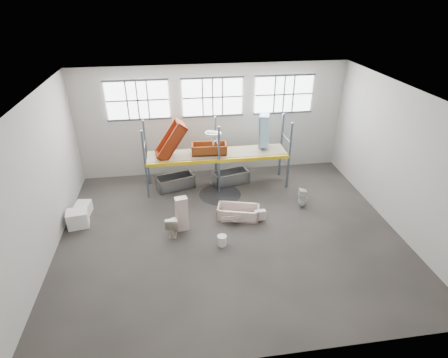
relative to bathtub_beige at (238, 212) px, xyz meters
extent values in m
cube|color=#4C4540|center=(-0.46, -0.91, -0.28)|extent=(12.00, 10.00, 0.10)
cube|color=silver|center=(-0.46, -0.91, 4.82)|extent=(12.00, 10.00, 0.10)
cube|color=#B3AFA6|center=(-0.46, 4.14, 2.27)|extent=(12.00, 0.10, 5.00)
cube|color=#9F9C94|center=(-0.46, -5.96, 2.27)|extent=(12.00, 0.10, 5.00)
cube|color=#B9B5AC|center=(-6.51, -0.91, 2.27)|extent=(0.10, 10.00, 5.00)
cube|color=#A8A59C|center=(5.59, -0.91, 2.27)|extent=(0.10, 10.00, 5.00)
cube|color=white|center=(-3.66, 4.03, 3.37)|extent=(2.60, 0.04, 1.60)
cube|color=white|center=(-0.46, 4.03, 3.37)|extent=(2.60, 0.04, 1.60)
cube|color=white|center=(2.74, 4.03, 3.37)|extent=(2.60, 0.04, 1.60)
cube|color=slate|center=(-3.46, 1.99, 1.27)|extent=(0.08, 0.08, 3.00)
cube|color=slate|center=(-3.46, 3.19, 1.27)|extent=(0.08, 0.08, 3.00)
cube|color=slate|center=(-0.46, 1.99, 1.27)|extent=(0.08, 0.08, 3.00)
cube|color=slate|center=(-0.46, 3.19, 1.27)|extent=(0.08, 0.08, 3.00)
cube|color=slate|center=(2.54, 1.99, 1.27)|extent=(0.08, 0.08, 3.00)
cube|color=slate|center=(2.54, 3.19, 1.27)|extent=(0.08, 0.08, 3.00)
cube|color=yellow|center=(-0.46, 1.99, 1.27)|extent=(6.00, 0.10, 0.14)
cube|color=yellow|center=(-0.46, 3.19, 1.27)|extent=(6.00, 0.10, 0.14)
cube|color=gray|center=(-0.46, 2.59, 1.35)|extent=(5.90, 1.10, 0.03)
cylinder|color=black|center=(-0.46, 1.79, -0.23)|extent=(1.80, 1.80, 0.00)
cube|color=beige|center=(0.76, -0.38, 0.05)|extent=(0.42, 0.23, 0.39)
imported|color=beige|center=(-0.20, -0.37, -0.07)|extent=(0.59, 0.59, 0.16)
imported|color=beige|center=(-2.50, -0.66, 0.16)|extent=(0.56, 0.83, 0.79)
cube|color=beige|center=(-2.15, -0.45, 0.43)|extent=(0.47, 0.35, 1.33)
imported|color=white|center=(2.71, 0.40, 0.16)|extent=(0.41, 0.40, 0.80)
imported|color=silver|center=(-0.66, 2.31, 1.86)|extent=(0.82, 0.75, 0.59)
cylinder|color=silver|center=(-0.85, -1.56, -0.05)|extent=(0.39, 0.39, 0.37)
cube|color=white|center=(-5.96, 0.32, 0.08)|extent=(0.82, 0.73, 0.63)
cube|color=white|center=(-5.94, 1.18, 0.00)|extent=(0.61, 0.61, 0.46)
camera|label=1|loc=(-2.20, -11.24, 7.70)|focal=28.72mm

